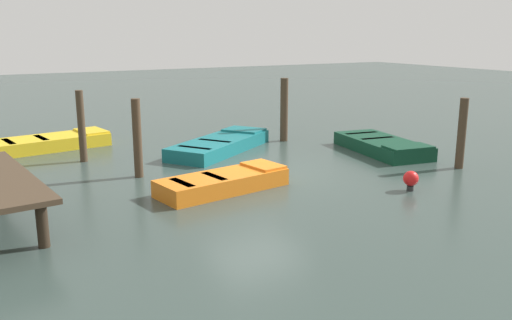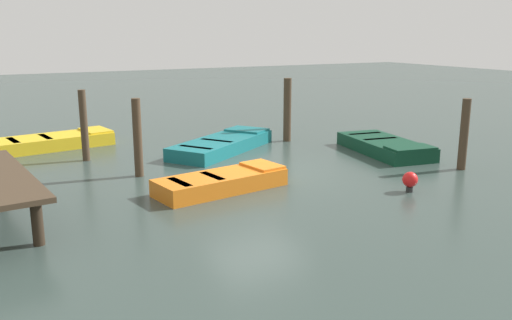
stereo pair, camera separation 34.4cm
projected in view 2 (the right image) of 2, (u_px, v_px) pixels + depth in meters
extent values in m
plane|color=#33423D|center=(256.00, 173.00, 14.36)|extent=(80.00, 80.00, 0.00)
cylinder|color=#2E2318|center=(0.00, 177.00, 12.31)|extent=(0.20, 0.20, 0.85)
cylinder|color=#2E2318|center=(37.00, 222.00, 9.41)|extent=(0.20, 0.20, 0.85)
cube|color=#0C3823|center=(384.00, 146.00, 16.70)|extent=(3.61, 1.99, 0.40)
cube|color=maroon|center=(385.00, 142.00, 16.67)|extent=(3.06, 1.59, 0.04)
cube|color=#0C3823|center=(411.00, 148.00, 15.42)|extent=(0.95, 1.44, 0.06)
cube|color=maroon|center=(380.00, 139.00, 16.90)|extent=(0.37, 1.18, 0.04)
cube|color=maroon|center=(365.00, 134.00, 17.76)|extent=(0.37, 1.18, 0.04)
cube|color=orange|center=(221.00, 182.00, 12.72)|extent=(1.61, 3.29, 0.40)
cube|color=black|center=(221.00, 177.00, 12.68)|extent=(1.29, 2.79, 0.04)
cube|color=orange|center=(262.00, 165.00, 13.38)|extent=(1.12, 0.84, 0.06)
cube|color=black|center=(212.00, 177.00, 12.54)|extent=(0.91, 0.33, 0.04)
cube|color=black|center=(180.00, 183.00, 12.03)|extent=(0.91, 0.33, 0.04)
cube|color=gold|center=(54.00, 142.00, 17.42)|extent=(1.94, 3.72, 0.40)
cube|color=#4C3319|center=(54.00, 137.00, 17.39)|extent=(1.55, 3.15, 0.04)
cube|color=gold|center=(95.00, 130.00, 18.18)|extent=(1.37, 0.97, 0.06)
cube|color=#42301E|center=(45.00, 137.00, 17.23)|extent=(1.12, 0.37, 0.04)
cube|color=#42301E|center=(13.00, 141.00, 16.65)|extent=(1.12, 0.37, 0.04)
cube|color=#14666B|center=(222.00, 145.00, 16.93)|extent=(3.48, 4.22, 0.40)
cube|color=beige|center=(222.00, 140.00, 16.89)|extent=(2.87, 3.53, 0.04)
cube|color=#14666B|center=(247.00, 130.00, 18.25)|extent=(1.57, 1.47, 0.06)
cube|color=#9B9789|center=(217.00, 141.00, 16.62)|extent=(1.03, 0.78, 0.04)
cube|color=#9B9789|center=(196.00, 148.00, 15.64)|extent=(1.03, 0.78, 0.04)
cylinder|color=#423323|center=(464.00, 134.00, 14.51)|extent=(0.23, 0.23, 1.93)
cylinder|color=#423323|center=(287.00, 110.00, 18.31)|extent=(0.26, 0.26, 2.14)
cylinder|color=#423323|center=(84.00, 126.00, 15.50)|extent=(0.21, 0.21, 2.06)
cylinder|color=#423323|center=(138.00, 138.00, 13.80)|extent=(0.22, 0.22, 2.03)
cylinder|color=#262626|center=(409.00, 189.00, 12.64)|extent=(0.16, 0.16, 0.12)
sphere|color=red|center=(410.00, 179.00, 12.59)|extent=(0.36, 0.36, 0.36)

